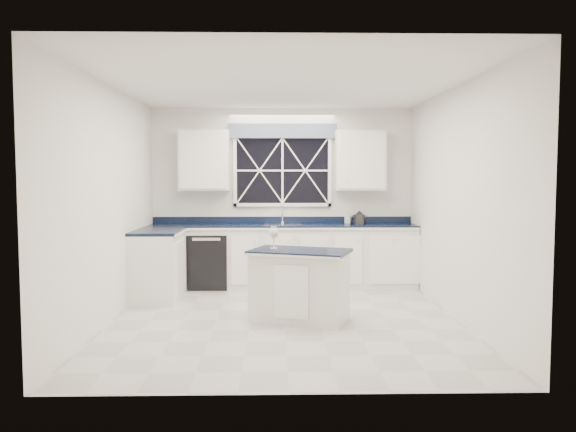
{
  "coord_description": "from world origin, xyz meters",
  "views": [
    {
      "loc": [
        -0.09,
        -6.41,
        1.65
      ],
      "look_at": [
        0.05,
        0.4,
        1.18
      ],
      "focal_mm": 35.0,
      "sensor_mm": 36.0,
      "label": 1
    }
  ],
  "objects_px": {
    "island": "(300,285)",
    "wine_glass": "(274,233)",
    "soap_bottle": "(348,217)",
    "dishwasher": "(209,260)",
    "kettle": "(359,218)",
    "faucet": "(283,213)"
  },
  "relations": [
    {
      "from": "kettle",
      "to": "wine_glass",
      "type": "distance_m",
      "value": 2.32
    },
    {
      "from": "kettle",
      "to": "faucet",
      "type": "bearing_deg",
      "value": 151.54
    },
    {
      "from": "dishwasher",
      "to": "soap_bottle",
      "type": "bearing_deg",
      "value": 5.97
    },
    {
      "from": "dishwasher",
      "to": "kettle",
      "type": "relative_size",
      "value": 2.99
    },
    {
      "from": "dishwasher",
      "to": "soap_bottle",
      "type": "relative_size",
      "value": 4.38
    },
    {
      "from": "soap_bottle",
      "to": "wine_glass",
      "type": "bearing_deg",
      "value": -118.47
    },
    {
      "from": "island",
      "to": "wine_glass",
      "type": "bearing_deg",
      "value": 176.92
    },
    {
      "from": "island",
      "to": "kettle",
      "type": "bearing_deg",
      "value": 84.22
    },
    {
      "from": "soap_bottle",
      "to": "island",
      "type": "bearing_deg",
      "value": -110.58
    },
    {
      "from": "kettle",
      "to": "wine_glass",
      "type": "relative_size",
      "value": 1.06
    },
    {
      "from": "faucet",
      "to": "island",
      "type": "distance_m",
      "value": 2.29
    },
    {
      "from": "dishwasher",
      "to": "wine_glass",
      "type": "bearing_deg",
      "value": -62.29
    },
    {
      "from": "island",
      "to": "wine_glass",
      "type": "xyz_separation_m",
      "value": [
        -0.3,
        0.13,
        0.59
      ]
    },
    {
      "from": "kettle",
      "to": "soap_bottle",
      "type": "distance_m",
      "value": 0.21
    },
    {
      "from": "kettle",
      "to": "wine_glass",
      "type": "xyz_separation_m",
      "value": [
        -1.28,
        -1.94,
        -0.04
      ]
    },
    {
      "from": "soap_bottle",
      "to": "faucet",
      "type": "bearing_deg",
      "value": -178.54
    },
    {
      "from": "dishwasher",
      "to": "wine_glass",
      "type": "height_order",
      "value": "wine_glass"
    },
    {
      "from": "faucet",
      "to": "island",
      "type": "xyz_separation_m",
      "value": [
        0.18,
        -2.18,
        -0.69
      ]
    },
    {
      "from": "island",
      "to": "wine_glass",
      "type": "distance_m",
      "value": 0.67
    },
    {
      "from": "dishwasher",
      "to": "faucet",
      "type": "height_order",
      "value": "faucet"
    },
    {
      "from": "kettle",
      "to": "dishwasher",
      "type": "bearing_deg",
      "value": 159.23
    },
    {
      "from": "dishwasher",
      "to": "island",
      "type": "height_order",
      "value": "same"
    }
  ]
}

